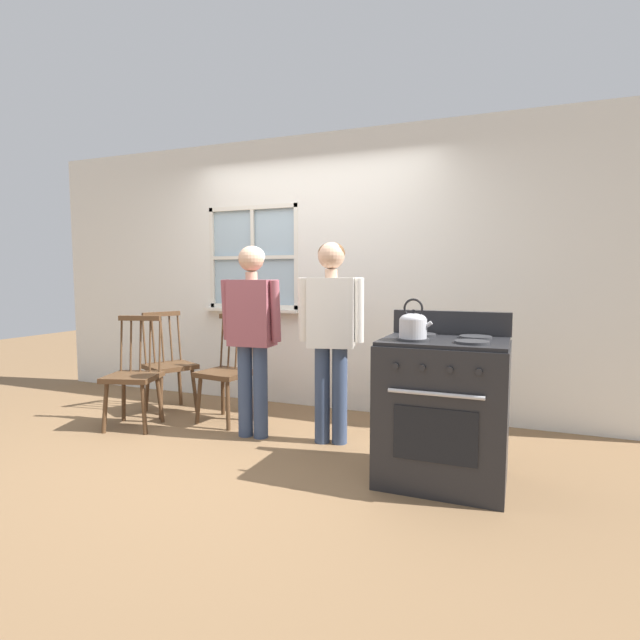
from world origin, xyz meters
TOP-DOWN VIEW (x-y plane):
  - ground_plane at (0.00, 0.00)m, footprint 16.00×16.00m
  - wall_back at (0.03, 1.40)m, footprint 6.40×0.16m
  - chair_by_window at (-0.51, 0.59)m, footprint 0.47×0.46m
  - chair_near_wall at (-1.18, 0.15)m, footprint 0.52×0.50m
  - chair_center_cluster at (-1.22, 0.68)m, footprint 0.55×0.55m
  - person_elderly_left at (-0.08, 0.30)m, footprint 0.51×0.24m
  - person_teen_center at (0.57, 0.40)m, footprint 0.52×0.29m
  - stove at (1.50, -0.01)m, footprint 0.79×0.68m
  - kettle at (1.32, -0.14)m, footprint 0.21×0.17m
  - potted_plant at (-0.83, 1.31)m, footprint 0.16×0.16m
  - handbag at (-0.48, 0.82)m, footprint 0.23×0.21m

SIDE VIEW (x-z plane):
  - ground_plane at x=0.00m, z-range 0.00..0.00m
  - chair_by_window at x=-0.51m, z-range -0.04..0.93m
  - chair_near_wall at x=-1.18m, z-range -0.04..0.93m
  - chair_center_cluster at x=-1.22m, z-range -0.04..0.93m
  - stove at x=1.50m, z-range -0.07..1.01m
  - handbag at x=-0.48m, z-range 0.64..0.95m
  - person_elderly_left at x=-0.08m, z-range 0.16..1.73m
  - person_teen_center at x=0.57m, z-range 0.17..1.75m
  - kettle at x=1.32m, z-range 0.90..1.15m
  - potted_plant at x=-0.83m, z-range 0.93..1.19m
  - wall_back at x=0.03m, z-range -0.01..2.69m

